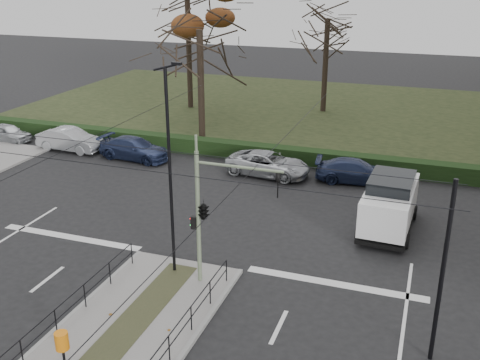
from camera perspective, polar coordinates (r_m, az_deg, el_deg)
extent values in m
plane|color=black|center=(19.79, -11.40, -14.99)|extent=(140.00, 140.00, 0.00)
cube|color=black|center=(49.22, 1.36, 7.47)|extent=(38.00, 26.00, 0.10)
cube|color=black|center=(37.03, -5.09, 3.58)|extent=(38.00, 1.00, 1.00)
cylinder|color=black|center=(23.30, -10.94, -7.34)|extent=(0.04, 0.04, 0.90)
cylinder|color=black|center=(21.70, -1.38, -9.18)|extent=(0.04, 0.04, 0.90)
cylinder|color=black|center=(18.58, -21.47, -14.90)|extent=(0.04, 13.20, 0.04)
cylinder|color=black|center=(17.72, 19.86, -9.01)|extent=(0.14, 0.14, 6.00)
cylinder|color=black|center=(17.99, -11.04, 1.14)|extent=(20.00, 0.02, 0.02)
cylinder|color=black|center=(19.65, -8.16, 3.01)|extent=(20.00, 0.02, 0.02)
cylinder|color=black|center=(14.10, -4.64, -5.09)|extent=(0.02, 34.00, 0.02)
cylinder|color=gray|center=(20.83, -4.26, -3.91)|extent=(0.16, 0.16, 5.21)
cylinder|color=gray|center=(19.45, -0.09, 1.33)|extent=(3.21, 0.10, 0.10)
imported|color=black|center=(19.23, 3.86, -0.55)|extent=(0.21, 0.23, 0.90)
imported|color=black|center=(20.58, -3.72, -2.98)|extent=(1.21, 1.99, 0.80)
cube|color=black|center=(20.98, -4.70, -4.34)|extent=(0.22, 0.16, 0.50)
sphere|color=#FF0C0C|center=(20.95, -4.96, -3.92)|extent=(0.11, 0.11, 0.11)
sphere|color=#0CE533|center=(21.07, -4.94, -4.59)|extent=(0.11, 0.11, 0.11)
cylinder|color=black|center=(18.65, -17.48, -16.60)|extent=(0.08, 0.08, 0.52)
cylinder|color=orange|center=(18.35, -17.66, -15.30)|extent=(0.42, 0.42, 0.57)
cylinder|color=black|center=(21.07, -7.11, 0.45)|extent=(0.12, 0.12, 8.04)
cube|color=black|center=(19.81, -6.45, 11.68)|extent=(0.35, 0.14, 0.10)
imported|color=#A9ACB1|center=(42.45, -22.53, 4.46)|extent=(3.71, 1.81, 1.22)
imported|color=#A9ACB1|center=(38.82, -16.89, 3.94)|extent=(4.55, 1.74, 1.48)
imported|color=#1F2848|center=(36.11, -10.66, 3.15)|extent=(4.87, 2.35, 1.37)
imported|color=#A9ACB1|center=(32.76, 2.87, 1.65)|extent=(5.10, 2.72, 1.36)
cube|color=white|center=(26.62, 14.95, -2.33)|extent=(2.29, 4.99, 1.59)
cube|color=black|center=(26.27, 15.14, -0.42)|extent=(2.02, 2.78, 0.74)
cube|color=black|center=(27.01, 14.75, -4.26)|extent=(2.34, 5.09, 0.18)
cylinder|color=black|center=(25.46, 16.54, -5.98)|extent=(0.25, 0.67, 0.66)
cylinder|color=black|center=(25.66, 11.96, -5.31)|extent=(0.25, 0.67, 0.66)
cylinder|color=black|center=(28.40, 17.28, -3.19)|extent=(0.25, 0.67, 0.66)
cylinder|color=black|center=(28.58, 13.19, -2.62)|extent=(0.25, 0.67, 0.66)
cylinder|color=black|center=(48.17, -5.22, 13.06)|extent=(0.44, 0.44, 9.75)
cylinder|color=black|center=(47.26, 8.66, 11.39)|extent=(0.44, 0.44, 7.51)
cylinder|color=black|center=(38.34, -3.99, 9.41)|extent=(0.44, 0.44, 7.53)
imported|color=#1F2848|center=(32.30, 11.69, 0.89)|extent=(4.69, 2.33, 1.31)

